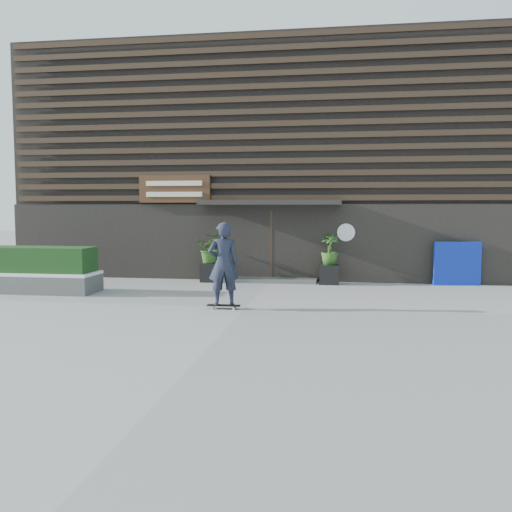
% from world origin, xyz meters
% --- Properties ---
extents(ground, '(80.00, 80.00, 0.00)m').
position_xyz_m(ground, '(0.00, 0.00, 0.00)').
color(ground, '#9C9994').
rests_on(ground, ground).
extents(entrance_step, '(3.00, 0.80, 0.12)m').
position_xyz_m(entrance_step, '(0.00, 4.60, 0.06)').
color(entrance_step, '#4C4C49').
rests_on(entrance_step, ground).
extents(planter_pot_left, '(0.60, 0.60, 0.60)m').
position_xyz_m(planter_pot_left, '(-1.90, 4.40, 0.30)').
color(planter_pot_left, black).
rests_on(planter_pot_left, ground).
extents(bamboo_left, '(0.86, 0.75, 0.96)m').
position_xyz_m(bamboo_left, '(-1.90, 4.40, 1.08)').
color(bamboo_left, '#2D591E').
rests_on(bamboo_left, planter_pot_left).
extents(planter_pot_right, '(0.60, 0.60, 0.60)m').
position_xyz_m(planter_pot_right, '(1.90, 4.40, 0.30)').
color(planter_pot_right, black).
rests_on(planter_pot_right, ground).
extents(bamboo_right, '(0.54, 0.54, 0.96)m').
position_xyz_m(bamboo_right, '(1.90, 4.40, 1.08)').
color(bamboo_right, '#2D591E').
rests_on(bamboo_right, planter_pot_right).
extents(raised_bed, '(3.50, 1.20, 0.50)m').
position_xyz_m(raised_bed, '(-6.29, 1.52, 0.25)').
color(raised_bed, '#4C4C49').
rests_on(raised_bed, ground).
extents(snow_layer, '(3.50, 1.20, 0.08)m').
position_xyz_m(snow_layer, '(-6.29, 1.52, 0.54)').
color(snow_layer, white).
rests_on(snow_layer, raised_bed).
extents(hedge, '(3.30, 1.00, 0.70)m').
position_xyz_m(hedge, '(-6.29, 1.52, 0.93)').
color(hedge, '#153814').
rests_on(hedge, snow_layer).
extents(blue_tarp, '(1.44, 0.31, 1.35)m').
position_xyz_m(blue_tarp, '(5.78, 4.70, 0.67)').
color(blue_tarp, '#0D22A9').
rests_on(blue_tarp, ground).
extents(building, '(18.00, 11.00, 8.00)m').
position_xyz_m(building, '(-0.00, 9.96, 3.99)').
color(building, black).
rests_on(building, ground).
extents(skateboarder, '(0.82, 0.65, 2.05)m').
position_xyz_m(skateboarder, '(-0.49, -0.27, 1.07)').
color(skateboarder, black).
rests_on(skateboarder, ground).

